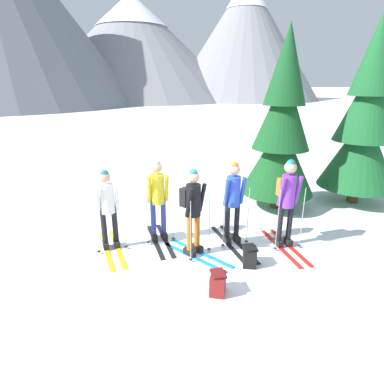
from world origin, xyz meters
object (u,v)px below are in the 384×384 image
skier_in_blue (233,200)px  pine_tree_mid (366,122)px  pine_tree_near (281,130)px  skier_in_yellow (158,197)px  skier_in_purple (287,198)px  backpack_on_snow_beside (250,256)px  skier_in_black (193,208)px  backpack_on_snow_front (218,283)px  skier_in_white (108,206)px

skier_in_blue → pine_tree_mid: size_ratio=0.37×
pine_tree_near → pine_tree_mid: pine_tree_mid is taller
skier_in_yellow → skier_in_blue: bearing=-15.9°
skier_in_purple → backpack_on_snow_beside: bearing=-148.3°
skier_in_black → skier_in_yellow: bearing=129.5°
skier_in_black → backpack_on_snow_front: skier_in_black is taller
skier_in_yellow → backpack_on_snow_front: size_ratio=4.59×
backpack_on_snow_beside → skier_in_black: bearing=147.4°
skier_in_yellow → pine_tree_near: bearing=21.5°
pine_tree_mid → backpack_on_snow_beside: (-4.08, -2.59, -2.07)m
skier_in_yellow → backpack_on_snow_front: (0.75, -2.04, -0.80)m
skier_in_white → skier_in_purple: size_ratio=0.93×
skier_in_blue → pine_tree_mid: pine_tree_mid is taller
skier_in_white → skier_in_yellow: skier_in_yellow is taller
skier_in_white → backpack_on_snow_beside: bearing=-24.7°
backpack_on_snow_front → skier_in_yellow: bearing=110.3°
skier_in_purple → skier_in_black: bearing=179.4°
skier_in_black → backpack_on_snow_front: 1.54m
skier_in_yellow → backpack_on_snow_beside: skier_in_yellow is taller
skier_in_blue → skier_in_purple: size_ratio=0.98×
skier_in_black → pine_tree_mid: (5.04, 1.98, 1.27)m
skier_in_white → pine_tree_near: size_ratio=0.38×
skier_in_blue → backpack_on_snow_beside: size_ratio=4.77×
skier_in_yellow → backpack_on_snow_front: bearing=-69.7°
skier_in_purple → backpack_on_snow_front: 2.35m
skier_in_black → pine_tree_mid: pine_tree_mid is taller
skier_in_yellow → pine_tree_mid: bearing=12.5°
backpack_on_snow_beside → skier_in_white: bearing=155.3°
skier_in_black → pine_tree_near: (2.69, 2.03, 1.10)m
skier_in_black → backpack_on_snow_front: (0.15, -1.31, -0.80)m
skier_in_white → skier_in_black: bearing=-19.5°
skier_in_yellow → skier_in_blue: 1.56m
skier_in_blue → skier_in_black: bearing=-161.3°
skier_in_yellow → skier_in_purple: skier_in_purple is taller
skier_in_purple → pine_tree_mid: 3.90m
skier_in_purple → pine_tree_mid: (3.12, 2.00, 1.20)m
skier_in_yellow → skier_in_black: size_ratio=1.01×
pine_tree_near → backpack_on_snow_front: pine_tree_near is taller
pine_tree_mid → backpack_on_snow_front: pine_tree_mid is taller
skier_in_white → skier_in_black: (1.61, -0.57, 0.06)m
skier_in_yellow → skier_in_purple: bearing=-16.6°
skier_in_yellow → pine_tree_mid: pine_tree_mid is taller
skier_in_blue → backpack_on_snow_front: skier_in_blue is taller
skier_in_blue → backpack_on_snow_front: 1.94m
skier_in_white → pine_tree_near: 4.69m
skier_in_white → backpack_on_snow_front: 2.68m
skier_in_black → backpack_on_snow_beside: bearing=-32.6°
skier_in_yellow → pine_tree_near: 3.71m
skier_in_yellow → pine_tree_mid: size_ratio=0.36×
pine_tree_near → backpack_on_snow_front: size_ratio=11.84×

